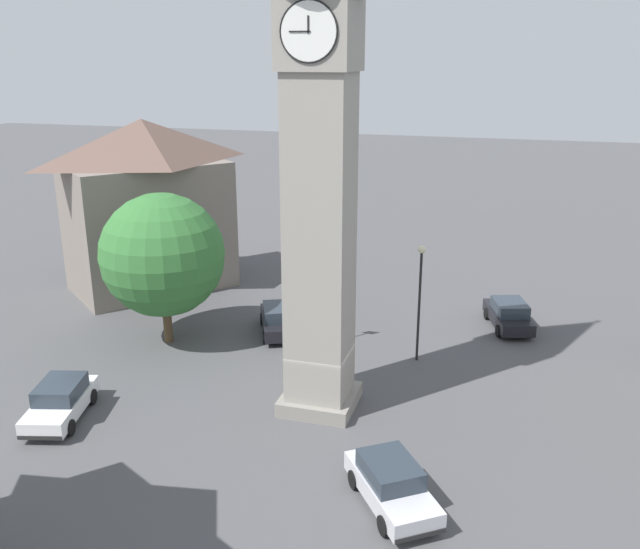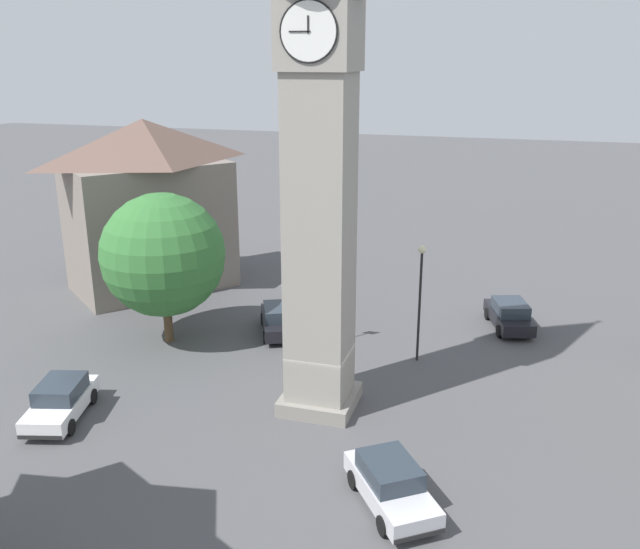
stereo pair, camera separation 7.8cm
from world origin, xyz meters
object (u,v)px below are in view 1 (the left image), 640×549
Objects in this scene: car_silver_kerb at (509,314)px; lamp_post at (420,286)px; car_blue_kerb at (391,484)px; car_red_corner at (60,401)px; clock_tower at (320,64)px; pedestrian at (291,289)px; tree at (163,255)px; car_white_side at (279,319)px; building_corner_back at (148,204)px; road_sign at (340,306)px.

lamp_post is at bearing 52.91° from car_silver_kerb.
car_blue_kerb and car_red_corner have the same top height.
clock_tower reaches higher than car_red_corner.
tree is (4.30, 6.74, 3.55)m from pedestrian.
clock_tower is at bearing 122.00° from car_white_side.
lamp_post is (-17.48, 5.99, -1.54)m from building_corner_back.
lamp_post is 4.66m from road_sign.
car_white_side is (-5.37, -10.69, 0.00)m from car_red_corner.
clock_tower is 11.73m from lamp_post.
building_corner_back is at bearing -73.12° from car_red_corner.
pedestrian reaches higher than car_blue_kerb.
building_corner_back is (5.04, -7.36, 0.70)m from tree.
clock_tower is at bearing 56.50° from car_silver_kerb.
car_white_side is 1.59× the size of road_sign.
lamp_post is (-8.13, 5.37, 2.72)m from pedestrian.
clock_tower is at bearing 114.42° from pedestrian.
car_red_corner is 2.62× the size of pedestrian.
car_red_corner is at bearing 106.88° from building_corner_back.
building_corner_back is (4.68, -15.44, 4.51)m from car_red_corner.
lamp_post is (-7.42, 1.24, 2.96)m from car_white_side.
car_white_side is at bearing -58.00° from clock_tower.
pedestrian is at bearing -80.21° from car_white_side.
car_blue_kerb is 25.46m from building_corner_back.
car_blue_kerb is 0.98× the size of car_silver_kerb.
tree is 2.72× the size of road_sign.
clock_tower is at bearing -54.02° from car_blue_kerb.
pedestrian is (12.18, -0.01, 0.25)m from car_silver_kerb.
road_sign reaches higher than pedestrian.
car_red_corner is 1.58× the size of road_sign.
road_sign is (-8.31, -2.55, -2.66)m from tree.
car_silver_kerb is at bearing 179.94° from pedestrian.
lamp_post is at bearing 161.09° from building_corner_back.
tree reaches higher than car_silver_kerb.
clock_tower is 2.06× the size of building_corner_back.
tree reaches higher than pedestrian.
car_blue_kerb is at bearing 112.06° from road_sign.
clock_tower reaches higher than car_white_side.
tree is 12.54m from lamp_post.
lamp_post is at bearing -119.73° from clock_tower.
car_white_side is at bearing 19.73° from car_silver_kerb.
car_silver_kerb is 1.59× the size of road_sign.
clock_tower reaches higher than car_silver_kerb.
clock_tower reaches higher than car_blue_kerb.
tree reaches higher than car_white_side.
pedestrian is (-4.66, -14.82, 0.25)m from car_red_corner.
car_silver_kerb is 0.40× the size of building_corner_back.
tree is at bearing 124.42° from building_corner_back.
building_corner_back reaches higher than tree.
tree is at bearing 6.30° from lamp_post.
building_corner_back is at bearing -3.79° from pedestrian.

